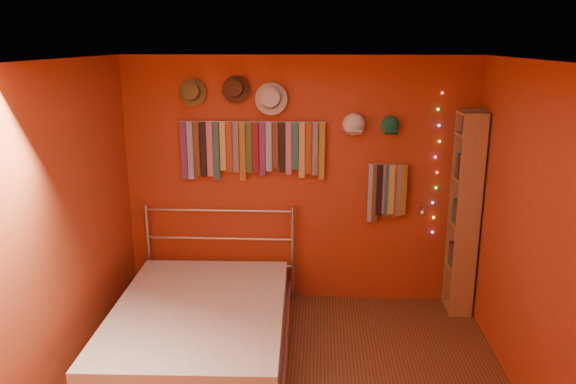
% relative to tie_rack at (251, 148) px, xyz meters
% --- Properties ---
extents(back_wall, '(3.50, 0.02, 2.50)m').
position_rel_tie_rack_xyz_m(back_wall, '(0.47, 0.06, -0.36)').
color(back_wall, '#A6381A').
rests_on(back_wall, ground).
extents(right_wall, '(0.02, 3.50, 2.50)m').
position_rel_tie_rack_xyz_m(right_wall, '(2.22, -1.69, -0.36)').
color(right_wall, '#A6381A').
rests_on(right_wall, ground).
extents(left_wall, '(0.02, 3.50, 2.50)m').
position_rel_tie_rack_xyz_m(left_wall, '(-1.28, -1.69, -0.36)').
color(left_wall, '#A6381A').
rests_on(left_wall, ground).
extents(ceiling, '(3.50, 3.50, 0.02)m').
position_rel_tie_rack_xyz_m(ceiling, '(0.47, -1.69, 0.89)').
color(ceiling, white).
rests_on(ceiling, back_wall).
extents(tie_rack, '(1.45, 0.03, 0.60)m').
position_rel_tie_rack_xyz_m(tie_rack, '(0.00, 0.00, 0.00)').
color(tie_rack, '#B8B9BD').
rests_on(tie_rack, back_wall).
extents(small_tie_rack, '(0.40, 0.03, 0.60)m').
position_rel_tie_rack_xyz_m(small_tie_rack, '(1.35, -0.00, -0.42)').
color(small_tie_rack, '#B8B9BD').
rests_on(small_tie_rack, back_wall).
extents(fedora_olive, '(0.27, 0.14, 0.26)m').
position_rel_tie_rack_xyz_m(fedora_olive, '(-0.56, -0.03, 0.54)').
color(fedora_olive, brown).
rests_on(fedora_olive, back_wall).
extents(fedora_brown, '(0.27, 0.14, 0.26)m').
position_rel_tie_rack_xyz_m(fedora_brown, '(-0.14, -0.03, 0.57)').
color(fedora_brown, '#452918').
rests_on(fedora_brown, back_wall).
extents(fedora_white, '(0.31, 0.17, 0.31)m').
position_rel_tie_rack_xyz_m(fedora_white, '(0.20, -0.03, 0.49)').
color(fedora_white, silver).
rests_on(fedora_white, back_wall).
extents(cap_white, '(0.20, 0.25, 0.20)m').
position_rel_tie_rack_xyz_m(cap_white, '(1.00, 0.01, 0.23)').
color(cap_white, white).
rests_on(cap_white, back_wall).
extents(cap_green, '(0.18, 0.23, 0.18)m').
position_rel_tie_rack_xyz_m(cap_green, '(1.35, 0.01, 0.23)').
color(cap_green, '#176847').
rests_on(cap_green, back_wall).
extents(fairy_lights, '(0.06, 0.02, 1.42)m').
position_rel_tie_rack_xyz_m(fairy_lights, '(1.82, 0.02, -0.16)').
color(fairy_lights, '#FF3333').
rests_on(fairy_lights, back_wall).
extents(reading_lamp, '(0.07, 0.29, 0.08)m').
position_rel_tie_rack_xyz_m(reading_lamp, '(1.68, -0.16, -0.58)').
color(reading_lamp, '#B8B9BD').
rests_on(reading_lamp, back_wall).
extents(bookshelf, '(0.25, 0.34, 2.00)m').
position_rel_tie_rack_xyz_m(bookshelf, '(2.13, -0.16, -0.59)').
color(bookshelf, olive).
rests_on(bookshelf, ground).
extents(bed, '(1.60, 2.13, 1.02)m').
position_rel_tie_rack_xyz_m(bed, '(-0.34, -1.10, -1.37)').
color(bed, '#B8B9BD').
rests_on(bed, ground).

